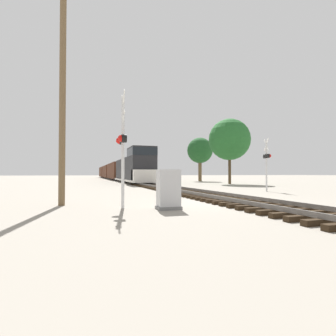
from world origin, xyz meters
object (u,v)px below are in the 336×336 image
(utility_pole, at_px, (63,85))
(relay_cabinet, at_px, (168,190))
(freight_train, at_px, (113,171))
(crossing_signal_far, at_px, (267,159))
(tree_mid_background, at_px, (200,151))
(crossing_signal_near, at_px, (122,143))
(tree_far_right, at_px, (229,140))

(utility_pole, bearing_deg, relay_cabinet, -32.05)
(freight_train, height_order, crossing_signal_far, freight_train)
(freight_train, relative_size, tree_mid_background, 9.52)
(freight_train, distance_m, crossing_signal_near, 52.92)
(tree_far_right, distance_m, tree_mid_background, 12.47)
(crossing_signal_near, relative_size, tree_far_right, 0.53)
(crossing_signal_near, height_order, relay_cabinet, crossing_signal_near)
(freight_train, bearing_deg, tree_far_right, -71.63)
(freight_train, relative_size, crossing_signal_near, 16.33)
(tree_far_right, height_order, tree_mid_background, tree_far_right)
(utility_pole, height_order, tree_mid_background, utility_pole)
(crossing_signal_near, height_order, tree_far_right, tree_far_right)
(freight_train, distance_m, crossing_signal_far, 46.94)
(utility_pole, distance_m, tree_far_right, 25.54)
(tree_far_right, bearing_deg, freight_train, 108.37)
(crossing_signal_near, bearing_deg, tree_mid_background, 151.86)
(freight_train, relative_size, tree_far_right, 8.71)
(relay_cabinet, height_order, tree_far_right, tree_far_right)
(crossing_signal_near, height_order, tree_mid_background, tree_mid_background)
(crossing_signal_near, relative_size, crossing_signal_far, 1.13)
(crossing_signal_near, bearing_deg, tree_far_right, 141.13)
(utility_pole, bearing_deg, crossing_signal_far, 18.35)
(utility_pole, bearing_deg, crossing_signal_near, -35.83)
(relay_cabinet, distance_m, tree_mid_background, 36.52)
(crossing_signal_near, height_order, crossing_signal_far, crossing_signal_near)
(crossing_signal_far, relative_size, tree_far_right, 0.47)
(crossing_signal_far, xyz_separation_m, tree_far_right, (4.77, 13.12, 3.24))
(tree_mid_background, bearing_deg, crossing_signal_near, -119.30)
(crossing_signal_far, distance_m, relay_cabinet, 12.16)
(freight_train, bearing_deg, relay_cabinet, -93.77)
(utility_pole, bearing_deg, tree_mid_background, 56.32)
(crossing_signal_far, distance_m, tree_far_right, 14.33)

